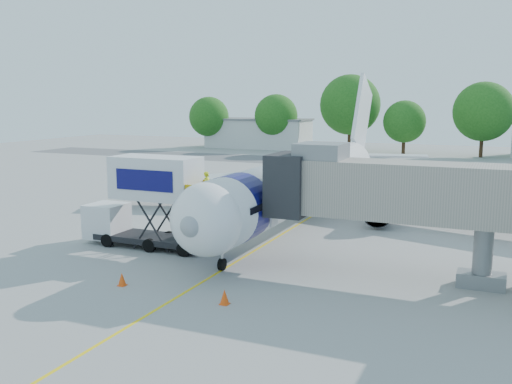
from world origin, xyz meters
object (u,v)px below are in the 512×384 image
at_px(ground_tug, 160,309).
at_px(aircraft, 306,180).
at_px(catering_hiloader, 147,202).
at_px(jet_bridge, 388,191).

bearing_deg(ground_tug, aircraft, 107.86).
relative_size(catering_hiloader, ground_tug, 2.11).
xyz_separation_m(aircraft, jet_bridge, (7.99, -11.12, 1.39)).
relative_size(aircraft, ground_tug, 9.35).
bearing_deg(aircraft, ground_tug, -86.70).
bearing_deg(aircraft, catering_hiloader, -119.40).
distance_m(jet_bridge, ground_tug, 12.75).
bearing_deg(aircraft, jet_bridge, -54.30).
height_order(aircraft, ground_tug, aircraft).
xyz_separation_m(jet_bridge, ground_tug, (-6.76, -10.20, -3.57)).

